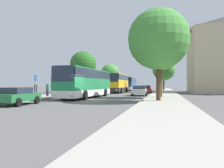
% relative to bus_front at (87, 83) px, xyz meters
% --- Properties ---
extents(ground_plane, '(300.00, 300.00, 0.00)m').
position_rel_bus_front_xyz_m(ground_plane, '(1.92, -5.02, -1.78)').
color(ground_plane, '#565454').
rests_on(ground_plane, ground).
extents(sidewalk_left, '(4.00, 120.00, 0.15)m').
position_rel_bus_front_xyz_m(sidewalk_left, '(-5.08, -5.02, -1.71)').
color(sidewalk_left, '#A39E93').
rests_on(sidewalk_left, ground_plane).
extents(sidewalk_right, '(4.00, 120.00, 0.15)m').
position_rel_bus_front_xyz_m(sidewalk_right, '(8.92, -5.02, -1.71)').
color(sidewalk_right, '#A39E93').
rests_on(sidewalk_right, ground_plane).
extents(bus_front, '(2.94, 12.00, 3.33)m').
position_rel_bus_front_xyz_m(bus_front, '(0.00, 0.00, 0.00)').
color(bus_front, silver).
rests_on(bus_front, ground_plane).
extents(bus_middle, '(2.89, 11.03, 3.47)m').
position_rel_bus_front_xyz_m(bus_middle, '(0.28, 16.24, 0.07)').
color(bus_middle, '#2D2D2D').
rests_on(bus_middle, ground_plane).
extents(bus_rear, '(3.03, 11.40, 3.21)m').
position_rel_bus_front_xyz_m(bus_rear, '(0.32, 29.64, -0.06)').
color(bus_rear, silver).
rests_on(bus_rear, ground_plane).
extents(parked_car_left_curb, '(2.09, 4.12, 1.35)m').
position_rel_bus_front_xyz_m(parked_car_left_curb, '(-1.95, -9.77, -1.07)').
color(parked_car_left_curb, '#236B38').
rests_on(parked_car_left_curb, ground_plane).
extents(parked_car_right_near, '(2.20, 4.33, 1.40)m').
position_rel_bus_front_xyz_m(parked_car_right_near, '(5.55, 6.09, -1.04)').
color(parked_car_right_near, silver).
rests_on(parked_car_right_near, ground_plane).
extents(parked_car_right_far, '(2.31, 4.78, 1.38)m').
position_rel_bus_front_xyz_m(parked_car_right_far, '(5.55, 16.29, -1.05)').
color(parked_car_right_far, red).
rests_on(parked_car_right_far, ground_plane).
extents(bus_stop_sign, '(0.08, 0.45, 2.46)m').
position_rel_bus_front_xyz_m(bus_stop_sign, '(-4.40, -3.62, -0.10)').
color(bus_stop_sign, gray).
rests_on(bus_stop_sign, sidewalk_left).
extents(pedestrian_waiting_near, '(0.36, 0.36, 1.61)m').
position_rel_bus_front_xyz_m(pedestrian_waiting_near, '(-4.83, -0.46, -0.82)').
color(pedestrian_waiting_near, '#23232D').
rests_on(pedestrian_waiting_near, sidewalk_left).
extents(pedestrian_waiting_far, '(0.36, 0.36, 1.63)m').
position_rel_bus_front_xyz_m(pedestrian_waiting_far, '(-5.19, -2.36, -0.82)').
color(pedestrian_waiting_far, '#23232D').
rests_on(pedestrian_waiting_far, sidewalk_left).
extents(tree_left_near, '(4.53, 4.53, 6.48)m').
position_rel_bus_front_xyz_m(tree_left_near, '(-4.20, 28.29, 2.57)').
color(tree_left_near, '#47331E').
rests_on(tree_left_near, sidewalk_left).
extents(tree_left_far, '(4.79, 4.79, 7.52)m').
position_rel_bus_front_xyz_m(tree_left_far, '(-5.61, 13.46, 3.48)').
color(tree_left_far, '#513D23').
rests_on(tree_left_far, sidewalk_left).
extents(tree_right_near, '(5.45, 5.45, 8.17)m').
position_rel_bus_front_xyz_m(tree_right_near, '(8.40, -4.43, 3.80)').
color(tree_right_near, '#47331E').
rests_on(tree_right_near, sidewalk_right).
extents(tree_right_mid, '(4.71, 4.71, 7.71)m').
position_rel_bus_front_xyz_m(tree_right_mid, '(8.50, 1.17, 3.71)').
color(tree_right_mid, '#513D23').
rests_on(tree_right_mid, sidewalk_right).
extents(tree_right_far, '(5.37, 5.37, 7.71)m').
position_rel_bus_front_xyz_m(tree_right_far, '(8.73, 29.99, 3.38)').
color(tree_right_far, '#47331E').
rests_on(tree_right_far, sidewalk_right).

